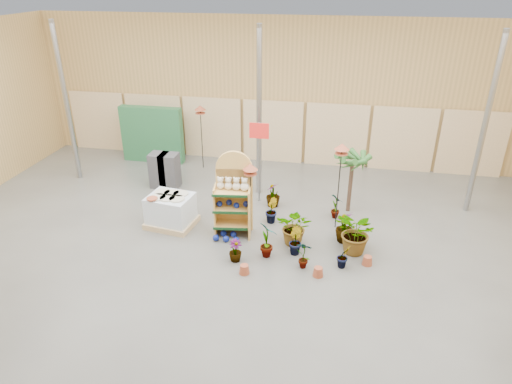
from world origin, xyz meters
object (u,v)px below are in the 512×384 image
(bird_table_front, at_px, (250,169))
(display_shelf, at_px, (234,197))
(potted_plant_2, at_px, (295,227))
(pallet_stack, at_px, (171,210))

(bird_table_front, bearing_deg, display_shelf, -179.21)
(bird_table_front, height_order, potted_plant_2, bird_table_front)
(display_shelf, bearing_deg, pallet_stack, 172.01)
(display_shelf, distance_m, bird_table_front, 0.82)
(potted_plant_2, bearing_deg, pallet_stack, 174.85)
(display_shelf, relative_size, potted_plant_2, 2.29)
(display_shelf, xyz_separation_m, potted_plant_2, (1.48, -0.27, -0.48))
(bird_table_front, bearing_deg, pallet_stack, -179.93)
(display_shelf, relative_size, bird_table_front, 1.14)
(display_shelf, xyz_separation_m, pallet_stack, (-1.58, 0.00, -0.52))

